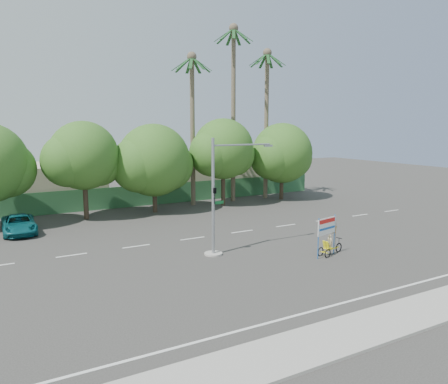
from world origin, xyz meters
TOP-DOWN VIEW (x-y plane):
  - ground at (0.00, 0.00)m, footprint 120.00×120.00m
  - sidewalk_near at (0.00, -7.50)m, footprint 50.00×2.40m
  - fence at (0.00, 21.50)m, footprint 38.00×0.08m
  - building_left at (-10.00, 26.00)m, footprint 12.00×8.00m
  - building_right at (8.00, 26.00)m, footprint 14.00×8.00m
  - tree_left at (-7.05, 18.00)m, footprint 6.66×5.60m
  - tree_center at (-1.05, 18.00)m, footprint 7.62×6.40m
  - tree_right at (5.95, 18.00)m, footprint 6.90×5.80m
  - tree_far_right at (12.95, 18.00)m, footprint 7.38×6.20m
  - palm_tall at (8.00, 19.50)m, footprint 3.73×3.79m
  - palm_mid at (12.00, 19.50)m, footprint 3.73×3.79m
  - palm_short at (3.50, 19.50)m, footprint 3.73×3.79m
  - traffic_signal at (-2.20, 3.98)m, footprint 4.72×1.10m
  - trike_billboard at (3.42, 0.47)m, footprint 2.45×0.88m
  - pickup_truck at (-12.26, 15.41)m, footprint 2.29×4.84m

SIDE VIEW (x-z plane):
  - ground at x=0.00m, z-range 0.00..0.00m
  - sidewalk_near at x=0.00m, z-range 0.00..0.12m
  - pickup_truck at x=-12.26m, z-range 0.00..1.33m
  - trike_billboard at x=3.42m, z-range -0.24..2.22m
  - fence at x=0.00m, z-range 0.00..2.00m
  - building_right at x=8.00m, z-range 0.00..3.60m
  - building_left at x=-10.00m, z-range 0.00..4.00m
  - traffic_signal at x=-2.20m, z-range -0.58..6.42m
  - tree_center at x=-1.05m, z-range 0.54..8.39m
  - tree_far_right at x=12.95m, z-range 0.68..8.61m
  - tree_left at x=-7.05m, z-range 1.02..9.09m
  - tree_right at x=5.95m, z-range 1.06..9.42m
  - palm_short at x=3.50m, z-range 1.64..16.09m
  - palm_mid at x=12.00m, z-range 1.67..17.12m
  - palm_tall at x=8.00m, z-range 1.74..19.19m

